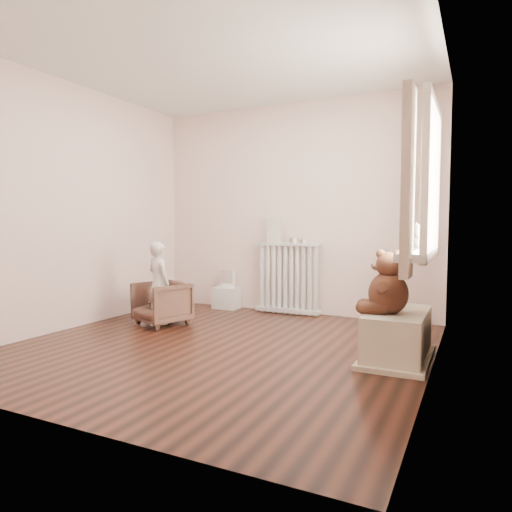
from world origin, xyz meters
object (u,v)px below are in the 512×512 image
at_px(radiator, 288,282).
at_px(toy_bench, 397,335).
at_px(child, 159,283).
at_px(teddy_bear, 389,280).
at_px(armchair, 162,303).
at_px(toy_vanity, 226,288).
at_px(plush_cat, 421,237).

height_order(radiator, toy_bench, radiator).
bearing_deg(child, teddy_bear, -165.87).
bearing_deg(radiator, armchair, -131.23).
height_order(toy_vanity, toy_bench, toy_vanity).
height_order(armchair, teddy_bear, teddy_bear).
relative_size(toy_vanity, plush_cat, 2.02).
height_order(toy_vanity, teddy_bear, teddy_bear).
distance_m(teddy_bear, plush_cat, 0.52).
xyz_separation_m(child, plush_cat, (2.70, 0.06, 0.53)).
height_order(child, plush_cat, plush_cat).
distance_m(radiator, teddy_bear, 2.12).
height_order(toy_vanity, child, child).
relative_size(child, teddy_bear, 1.80).
bearing_deg(child, toy_vanity, -77.33).
relative_size(toy_vanity, armchair, 0.98).
distance_m(toy_vanity, plush_cat, 2.86).
height_order(toy_vanity, armchair, toy_vanity).
height_order(child, teddy_bear, same).
relative_size(toy_vanity, child, 0.57).
relative_size(armchair, teddy_bear, 1.04).
relative_size(armchair, plush_cat, 2.07).
bearing_deg(armchair, teddy_bear, 13.00).
distance_m(radiator, armchair, 1.57).
xyz_separation_m(toy_vanity, teddy_bear, (2.33, -1.48, 0.40)).
bearing_deg(toy_vanity, toy_bench, -29.75).
distance_m(armchair, toy_bench, 2.56).
bearing_deg(plush_cat, toy_vanity, 154.56).
xyz_separation_m(child, toy_bench, (2.56, -0.17, -0.27)).
height_order(radiator, plush_cat, plush_cat).
relative_size(armchair, child, 0.58).
height_order(teddy_bear, plush_cat, plush_cat).
relative_size(radiator, toy_vanity, 1.72).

